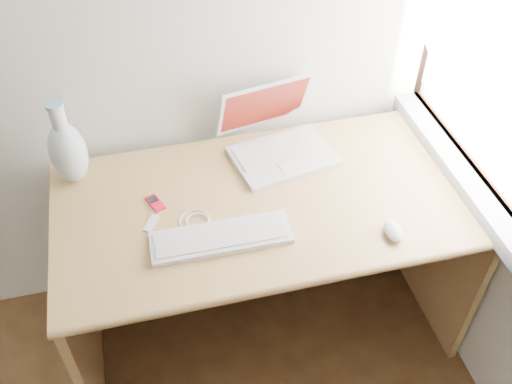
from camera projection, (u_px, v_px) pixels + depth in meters
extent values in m
cube|color=gray|center=(458.00, 170.00, 2.04)|extent=(0.10, 0.96, 0.06)
cube|color=white|center=(500.00, 27.00, 1.65)|extent=(0.02, 0.84, 0.92)
cube|color=tan|center=(268.00, 201.00, 1.97)|extent=(1.46, 0.73, 0.03)
cube|color=tan|center=(80.00, 307.00, 2.12)|extent=(0.03, 0.69, 0.74)
cube|color=tan|center=(433.00, 238.00, 2.36)|extent=(0.03, 0.69, 0.74)
cube|color=tan|center=(246.00, 189.00, 2.40)|extent=(1.40, 0.03, 0.50)
cube|color=white|center=(283.00, 156.00, 2.11)|extent=(0.40, 0.31, 0.02)
cube|color=white|center=(283.00, 154.00, 2.10)|extent=(0.35, 0.20, 0.00)
cube|color=white|center=(275.00, 110.00, 2.11)|extent=(0.37, 0.16, 0.23)
cube|color=maroon|center=(275.00, 110.00, 2.11)|extent=(0.34, 0.13, 0.20)
cube|color=white|center=(221.00, 238.00, 1.82)|extent=(0.45, 0.14, 0.02)
cube|color=white|center=(221.00, 235.00, 1.81)|extent=(0.42, 0.11, 0.00)
ellipsoid|color=white|center=(394.00, 231.00, 1.83)|extent=(0.07, 0.10, 0.03)
cube|color=red|center=(155.00, 203.00, 1.94)|extent=(0.07, 0.09, 0.01)
cube|color=black|center=(155.00, 202.00, 1.94)|extent=(0.04, 0.04, 0.00)
torus|color=white|center=(195.00, 221.00, 1.88)|extent=(0.11, 0.11, 0.01)
cube|color=white|center=(151.00, 223.00, 1.87)|extent=(0.06, 0.08, 0.01)
ellipsoid|color=silver|center=(68.00, 153.00, 1.95)|extent=(0.13, 0.13, 0.24)
cylinder|color=silver|center=(58.00, 117.00, 1.84)|extent=(0.05, 0.05, 0.10)
cylinder|color=#92C8EA|center=(54.00, 105.00, 1.81)|extent=(0.06, 0.06, 0.01)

